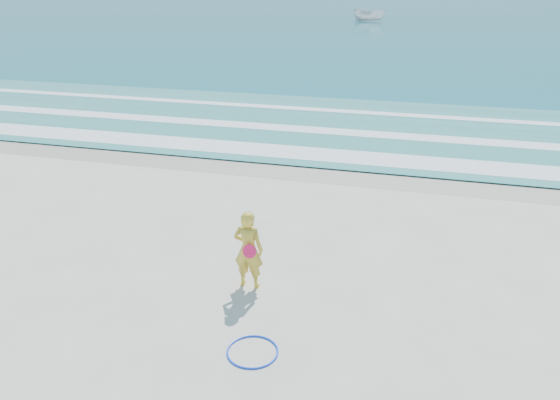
# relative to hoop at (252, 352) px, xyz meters

# --- Properties ---
(ground) EXTENTS (400.00, 400.00, 0.00)m
(ground) POSITION_rel_hoop_xyz_m (-1.33, -0.01, -0.02)
(ground) COLOR silver
(ground) RESTS_ON ground
(wet_sand) EXTENTS (400.00, 2.40, 0.00)m
(wet_sand) POSITION_rel_hoop_xyz_m (-1.33, 8.99, -0.01)
(wet_sand) COLOR #B2A893
(wet_sand) RESTS_ON ground
(ocean) EXTENTS (400.00, 190.00, 0.04)m
(ocean) POSITION_rel_hoop_xyz_m (-1.33, 104.99, 0.00)
(ocean) COLOR #19727F
(ocean) RESTS_ON ground
(shallow) EXTENTS (400.00, 10.00, 0.01)m
(shallow) POSITION_rel_hoop_xyz_m (-1.33, 13.99, 0.03)
(shallow) COLOR #59B7AD
(shallow) RESTS_ON ocean
(foam_near) EXTENTS (400.00, 1.40, 0.01)m
(foam_near) POSITION_rel_hoop_xyz_m (-1.33, 10.29, 0.04)
(foam_near) COLOR white
(foam_near) RESTS_ON shallow
(foam_mid) EXTENTS (400.00, 0.90, 0.01)m
(foam_mid) POSITION_rel_hoop_xyz_m (-1.33, 13.19, 0.04)
(foam_mid) COLOR white
(foam_mid) RESTS_ON shallow
(foam_far) EXTENTS (400.00, 0.60, 0.01)m
(foam_far) POSITION_rel_hoop_xyz_m (-1.33, 16.49, 0.04)
(foam_far) COLOR white
(foam_far) RESTS_ON shallow
(hoop) EXTENTS (0.87, 0.87, 0.03)m
(hoop) POSITION_rel_hoop_xyz_m (0.00, 0.00, 0.00)
(hoop) COLOR #0E40FF
(hoop) RESTS_ON ground
(boat) EXTENTS (4.18, 2.13, 1.54)m
(boat) POSITION_rel_hoop_xyz_m (-4.81, 61.65, 0.79)
(boat) COLOR silver
(boat) RESTS_ON ocean
(woman) EXTENTS (0.60, 0.42, 1.60)m
(woman) POSITION_rel_hoop_xyz_m (-0.67, 1.93, 0.79)
(woman) COLOR gold
(woman) RESTS_ON ground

